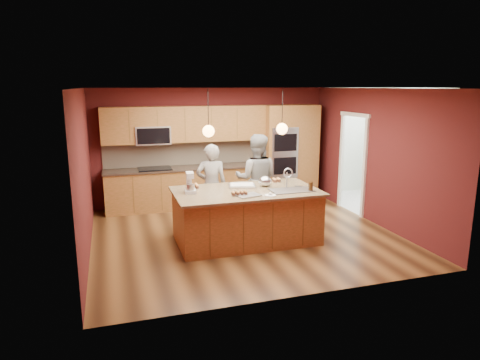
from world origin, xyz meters
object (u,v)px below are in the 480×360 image
object	(u,v)px
stand_mixer	(190,184)
mixing_bowl	(265,181)
person_right	(256,179)
person_left	(212,186)
island	(247,215)

from	to	relation	value
stand_mixer	mixing_bowl	size ratio (longest dim) A/B	1.51
mixing_bowl	person_right	bearing A→B (deg)	82.17
person_right	stand_mixer	distance (m)	1.74
stand_mixer	mixing_bowl	distance (m)	1.40
person_left	person_right	bearing A→B (deg)	-168.94
person_left	person_right	world-z (taller)	person_right
person_right	mixing_bowl	distance (m)	0.80
island	person_right	xyz separation A→B (m)	(0.52, 0.97, 0.43)
person_left	mixing_bowl	bearing A→B (deg)	147.71
island	person_left	world-z (taller)	person_left
island	person_right	distance (m)	1.18
island	stand_mixer	xyz separation A→B (m)	(-0.99, 0.13, 0.61)
island	person_left	size ratio (longest dim) A/B	1.54
island	stand_mixer	bearing A→B (deg)	172.79
person_left	mixing_bowl	size ratio (longest dim) A/B	7.00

